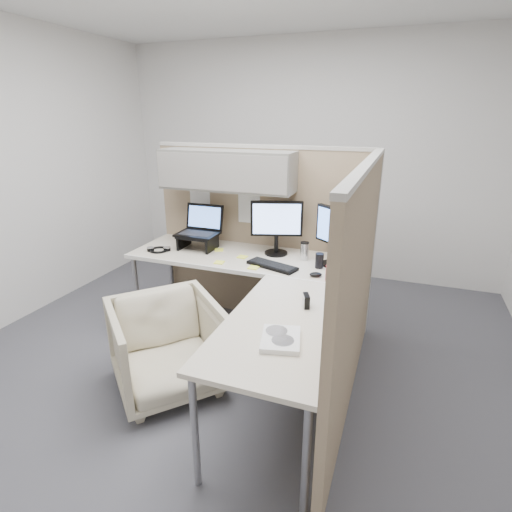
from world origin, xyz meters
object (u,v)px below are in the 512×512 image
(desk, at_px, (253,282))
(keyboard, at_px, (272,266))
(monitor_left, at_px, (277,223))
(office_chair, at_px, (167,342))

(desk, distance_m, keyboard, 0.25)
(monitor_left, height_order, keyboard, monitor_left)
(desk, relative_size, keyboard, 4.79)
(office_chair, height_order, keyboard, keyboard)
(office_chair, bearing_deg, keyboard, 7.91)
(monitor_left, relative_size, keyboard, 1.12)
(office_chair, relative_size, monitor_left, 1.57)
(desk, distance_m, monitor_left, 0.63)
(desk, height_order, keyboard, keyboard)
(desk, bearing_deg, keyboard, 73.59)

